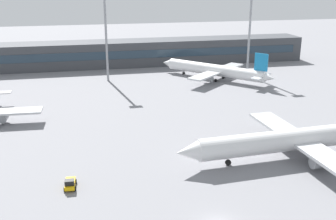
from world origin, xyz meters
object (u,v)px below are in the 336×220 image
(baggage_tug_yellow, at_px, (70,184))
(floodlight_tower_west, at_px, (250,28))
(floodlight_tower_east, at_px, (106,25))
(airplane_far, at_px, (214,70))
(airplane_near, at_px, (294,140))

(baggage_tug_yellow, relative_size, floodlight_tower_west, 0.14)
(floodlight_tower_west, height_order, floodlight_tower_east, floodlight_tower_east)
(baggage_tug_yellow, distance_m, floodlight_tower_west, 87.03)
(airplane_far, bearing_deg, airplane_near, -94.31)
(floodlight_tower_west, bearing_deg, airplane_far, -168.48)
(airplane_near, bearing_deg, floodlight_tower_west, 74.72)
(airplane_near, height_order, floodlight_tower_east, floodlight_tower_east)
(floodlight_tower_west, xyz_separation_m, floodlight_tower_east, (-45.43, 2.88, 1.57))
(airplane_near, xyz_separation_m, floodlight_tower_east, (-28.63, 64.37, 13.79))
(airplane_far, height_order, baggage_tug_yellow, airplane_far)
(airplane_near, xyz_separation_m, floodlight_tower_west, (16.80, 61.49, 12.21))
(airplane_near, relative_size, airplane_far, 1.40)
(airplane_far, distance_m, floodlight_tower_east, 36.36)
(airplane_near, bearing_deg, baggage_tug_yellow, -175.37)
(airplane_near, height_order, baggage_tug_yellow, airplane_near)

